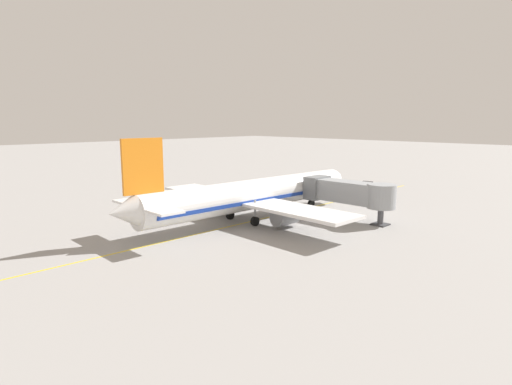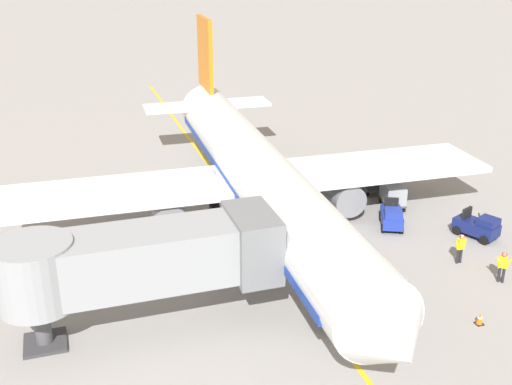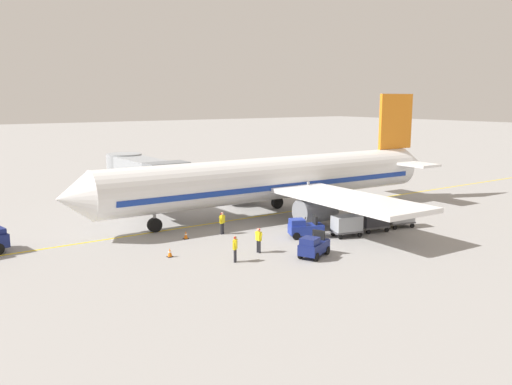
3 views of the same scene
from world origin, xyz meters
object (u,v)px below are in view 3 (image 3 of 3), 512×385
(jet_bridge, at_px, (143,174))
(safety_cone_nose_right, at_px, (170,253))
(baggage_cart_third_in_train, at_px, (400,216))
(baggage_tug_lead, at_px, (305,228))
(baggage_cart_front, at_px, (347,224))
(ground_crew_wing_walker, at_px, (235,247))
(ground_crew_loader, at_px, (259,239))
(baggage_tug_trailing, at_px, (380,215))
(baggage_tug_spare, at_px, (314,246))
(safety_cone_nose_left, at_px, (186,235))
(ground_crew_marshaller, at_px, (222,222))
(baggage_cart_second_in_train, at_px, (374,220))
(parked_airliner, at_px, (276,179))

(jet_bridge, distance_m, safety_cone_nose_right, 15.42)
(jet_bridge, xyz_separation_m, baggage_cart_third_in_train, (-17.51, -14.23, -2.50))
(baggage_tug_lead, bearing_deg, safety_cone_nose_right, 83.23)
(baggage_cart_front, distance_m, safety_cone_nose_right, 13.41)
(baggage_tug_lead, xyz_separation_m, baggage_cart_third_in_train, (-1.86, -8.31, 0.24))
(ground_crew_wing_walker, relative_size, safety_cone_nose_right, 2.86)
(ground_crew_loader, bearing_deg, baggage_tug_trailing, -84.43)
(baggage_tug_spare, distance_m, ground_crew_loader, 3.69)
(baggage_tug_spare, relative_size, safety_cone_nose_left, 4.70)
(baggage_tug_trailing, distance_m, baggage_tug_spare, 11.60)
(ground_crew_wing_walker, relative_size, ground_crew_marshaller, 1.00)
(baggage_tug_lead, relative_size, safety_cone_nose_right, 4.70)
(baggage_tug_spare, height_order, safety_cone_nose_right, baggage_tug_spare)
(safety_cone_nose_left, relative_size, safety_cone_nose_right, 1.00)
(safety_cone_nose_right, bearing_deg, baggage_tug_spare, -124.97)
(baggage_cart_third_in_train, bearing_deg, baggage_tug_trailing, 5.94)
(baggage_tug_spare, height_order, ground_crew_loader, ground_crew_loader)
(baggage_tug_spare, height_order, ground_crew_wing_walker, ground_crew_wing_walker)
(baggage_tug_spare, xyz_separation_m, safety_cone_nose_left, (8.83, 4.65, -0.42))
(baggage_tug_lead, distance_m, baggage_cart_third_in_train, 8.52)
(baggage_cart_second_in_train, bearing_deg, ground_crew_loader, 87.97)
(parked_airliner, distance_m, safety_cone_nose_left, 11.22)
(baggage_tug_lead, relative_size, baggage_cart_third_in_train, 0.93)
(jet_bridge, relative_size, baggage_tug_trailing, 4.40)
(baggage_tug_lead, relative_size, baggage_tug_spare, 1.00)
(baggage_tug_lead, distance_m, baggage_tug_trailing, 8.12)
(baggage_cart_front, xyz_separation_m, ground_crew_wing_walker, (-0.55, 10.22, 0.00))
(ground_crew_wing_walker, bearing_deg, parked_airliner, -47.55)
(baggage_cart_front, xyz_separation_m, safety_cone_nose_right, (2.81, 13.10, -0.66))
(baggage_tug_spare, bearing_deg, ground_crew_marshaller, 11.47)
(parked_airliner, relative_size, baggage_cart_third_in_train, 12.51)
(safety_cone_nose_left, bearing_deg, baggage_cart_second_in_train, -116.24)
(safety_cone_nose_right, bearing_deg, parked_airliner, -64.85)
(safety_cone_nose_right, bearing_deg, ground_crew_loader, -115.45)
(baggage_cart_third_in_train, height_order, ground_crew_wing_walker, ground_crew_wing_walker)
(baggage_tug_spare, xyz_separation_m, ground_crew_marshaller, (8.50, 1.73, 0.24))
(baggage_tug_trailing, distance_m, ground_crew_wing_walker, 15.75)
(parked_airliner, xyz_separation_m, ground_crew_marshaller, (-3.16, 7.53, -2.23))
(jet_bridge, bearing_deg, baggage_tug_trailing, -138.09)
(baggage_cart_second_in_train, height_order, safety_cone_nose_left, baggage_cart_second_in_train)
(jet_bridge, distance_m, baggage_tug_trailing, 21.20)
(baggage_tug_trailing, bearing_deg, safety_cone_nose_left, 73.10)
(baggage_cart_second_in_train, bearing_deg, baggage_cart_third_in_train, -94.14)
(ground_crew_marshaller, bearing_deg, parked_airliner, -67.27)
(baggage_tug_lead, xyz_separation_m, ground_crew_marshaller, (4.39, 4.45, 0.24))
(baggage_cart_third_in_train, bearing_deg, baggage_cart_front, 87.08)
(baggage_tug_lead, xyz_separation_m, ground_crew_wing_walker, (-2.12, 7.49, 0.24))
(baggage_tug_spare, distance_m, ground_crew_marshaller, 8.68)
(baggage_tug_trailing, bearing_deg, ground_crew_marshaller, 70.77)
(ground_crew_marshaller, xyz_separation_m, safety_cone_nose_right, (-3.16, 5.92, -0.66))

